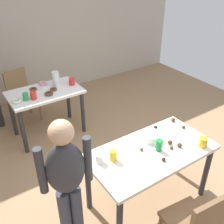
% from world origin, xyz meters
% --- Properties ---
extents(ground_plane, '(6.40, 6.40, 0.00)m').
position_xyz_m(ground_plane, '(0.00, 0.00, 0.00)').
color(ground_plane, '#9E7A56').
extents(wall_back, '(6.40, 0.10, 2.60)m').
position_xyz_m(wall_back, '(0.00, 3.20, 1.30)').
color(wall_back, '#BCB2A3').
rests_on(wall_back, ground_plane).
extents(dining_table_near, '(1.32, 0.70, 0.75)m').
position_xyz_m(dining_table_near, '(-0.06, -0.16, 0.65)').
color(dining_table_near, silver).
rests_on(dining_table_near, ground_plane).
extents(dining_table_far, '(1.06, 0.64, 0.75)m').
position_xyz_m(dining_table_far, '(-0.47, 1.75, 0.63)').
color(dining_table_far, white).
rests_on(dining_table_far, ground_plane).
extents(chair_near_table, '(0.44, 0.44, 0.87)m').
position_xyz_m(chair_near_table, '(-0.17, -0.89, 0.50)').
color(chair_near_table, brown).
rests_on(chair_near_table, ground_plane).
extents(chair_far_table, '(0.47, 0.47, 0.87)m').
position_xyz_m(chair_far_table, '(-0.66, 2.43, 0.50)').
color(chair_far_table, olive).
rests_on(chair_far_table, ground_plane).
extents(person_girl_near, '(0.45, 0.26, 1.45)m').
position_xyz_m(person_girl_near, '(-1.00, -0.16, 0.87)').
color(person_girl_near, '#383D4C').
rests_on(person_girl_near, ground_plane).
extents(mixing_bowl, '(0.21, 0.21, 0.08)m').
position_xyz_m(mixing_bowl, '(0.06, -0.01, 0.79)').
color(mixing_bowl, white).
rests_on(mixing_bowl, dining_table_near).
extents(soda_can, '(0.07, 0.07, 0.12)m').
position_xyz_m(soda_can, '(-0.00, -0.20, 0.81)').
color(soda_can, '#198438').
rests_on(soda_can, dining_table_near).
extents(fork_near, '(0.17, 0.02, 0.01)m').
position_xyz_m(fork_near, '(0.49, -0.28, 0.75)').
color(fork_near, silver).
rests_on(fork_near, dining_table_near).
extents(cup_near_0, '(0.07, 0.07, 0.11)m').
position_xyz_m(cup_near_0, '(-0.47, -0.06, 0.81)').
color(cup_near_0, yellow).
rests_on(cup_near_0, dining_table_near).
extents(cup_near_1, '(0.09, 0.09, 0.11)m').
position_xyz_m(cup_near_1, '(0.42, -0.41, 0.80)').
color(cup_near_1, yellow).
rests_on(cup_near_1, dining_table_near).
extents(cup_near_2, '(0.08, 0.08, 0.09)m').
position_xyz_m(cup_near_2, '(-0.60, -0.01, 0.80)').
color(cup_near_2, white).
rests_on(cup_near_2, dining_table_near).
extents(cake_ball_0, '(0.04, 0.04, 0.04)m').
position_xyz_m(cake_ball_0, '(-0.15, -0.11, 0.77)').
color(cake_ball_0, brown).
rests_on(cake_ball_0, dining_table_near).
extents(cake_ball_1, '(0.04, 0.04, 0.04)m').
position_xyz_m(cake_ball_1, '(0.51, -0.06, 0.77)').
color(cake_ball_1, brown).
rests_on(cake_ball_1, dining_table_near).
extents(cake_ball_2, '(0.05, 0.05, 0.05)m').
position_xyz_m(cake_ball_2, '(0.17, -0.19, 0.77)').
color(cake_ball_2, brown).
rests_on(cake_ball_2, dining_table_near).
extents(cake_ball_3, '(0.05, 0.05, 0.05)m').
position_xyz_m(cake_ball_3, '(0.23, 0.11, 0.77)').
color(cake_ball_3, '#3D2319').
rests_on(cake_ball_3, dining_table_near).
extents(cake_ball_4, '(0.04, 0.04, 0.04)m').
position_xyz_m(cake_ball_4, '(0.12, -0.26, 0.77)').
color(cake_ball_4, brown).
rests_on(cake_ball_4, dining_table_near).
extents(cake_ball_5, '(0.05, 0.05, 0.05)m').
position_xyz_m(cake_ball_5, '(0.22, -0.28, 0.77)').
color(cake_ball_5, brown).
rests_on(cake_ball_5, dining_table_near).
extents(cake_ball_6, '(0.04, 0.04, 0.04)m').
position_xyz_m(cake_ball_6, '(-0.07, -0.35, 0.77)').
color(cake_ball_6, '#3D2319').
rests_on(cake_ball_6, dining_table_near).
extents(cake_ball_7, '(0.05, 0.05, 0.05)m').
position_xyz_m(cake_ball_7, '(0.51, 0.11, 0.78)').
color(cake_ball_7, brown).
rests_on(cake_ball_7, dining_table_near).
extents(cake_ball_8, '(0.04, 0.04, 0.04)m').
position_xyz_m(cake_ball_8, '(-0.65, 0.14, 0.77)').
color(cake_ball_8, brown).
rests_on(cake_ball_8, dining_table_near).
extents(pitcher_far, '(0.11, 0.11, 0.24)m').
position_xyz_m(pitcher_far, '(-0.26, 1.80, 0.87)').
color(pitcher_far, white).
rests_on(pitcher_far, dining_table_far).
extents(cup_far_0, '(0.08, 0.08, 0.11)m').
position_xyz_m(cup_far_0, '(-0.78, 1.63, 0.80)').
color(cup_far_0, green).
rests_on(cup_far_0, dining_table_far).
extents(cup_far_1, '(0.09, 0.09, 0.11)m').
position_xyz_m(cup_far_1, '(-0.68, 1.60, 0.80)').
color(cup_far_1, red).
rests_on(cup_far_1, dining_table_far).
extents(cup_far_2, '(0.09, 0.09, 0.11)m').
position_xyz_m(cup_far_2, '(-0.03, 1.72, 0.80)').
color(cup_far_2, red).
rests_on(cup_far_2, dining_table_far).
extents(donut_far_0, '(0.13, 0.13, 0.04)m').
position_xyz_m(donut_far_0, '(-0.41, 1.98, 0.77)').
color(donut_far_0, pink).
rests_on(donut_far_0, dining_table_far).
extents(donut_far_1, '(0.13, 0.13, 0.04)m').
position_xyz_m(donut_far_1, '(-0.46, 1.60, 0.77)').
color(donut_far_1, brown).
rests_on(donut_far_1, dining_table_far).
extents(donut_far_2, '(0.11, 0.11, 0.03)m').
position_xyz_m(donut_far_2, '(-0.35, 1.71, 0.77)').
color(donut_far_2, brown).
rests_on(donut_far_2, dining_table_far).
extents(donut_far_3, '(0.11, 0.11, 0.03)m').
position_xyz_m(donut_far_3, '(-0.59, 1.88, 0.77)').
color(donut_far_3, brown).
rests_on(donut_far_3, dining_table_far).
extents(donut_far_4, '(0.14, 0.14, 0.04)m').
position_xyz_m(donut_far_4, '(-0.91, 1.64, 0.77)').
color(donut_far_4, white).
rests_on(donut_far_4, dining_table_far).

